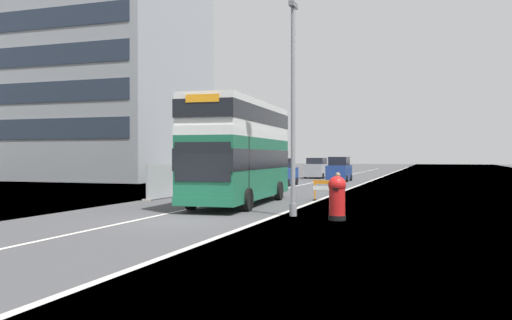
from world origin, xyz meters
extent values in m
cube|color=#424244|center=(0.00, 0.00, -0.05)|extent=(140.00, 280.00, 0.10)
cube|color=#B2AFA8|center=(2.93, 0.00, 0.00)|extent=(0.24, 196.00, 0.01)
cube|color=silver|center=(-1.57, 0.00, 0.00)|extent=(0.16, 168.00, 0.01)
cube|color=#196042|center=(-0.23, 7.21, 1.79)|extent=(3.22, 10.54, 2.88)
cube|color=silver|center=(-0.23, 7.21, 3.43)|extent=(3.22, 10.54, 0.40)
cube|color=silver|center=(-0.23, 7.21, 4.32)|extent=(3.18, 10.44, 1.37)
cube|color=black|center=(-0.23, 7.21, 2.22)|extent=(3.25, 10.65, 0.92)
cube|color=black|center=(-0.23, 7.21, 4.32)|extent=(3.23, 10.60, 0.76)
cube|color=black|center=(0.09, 2.00, 2.15)|extent=(2.38, 0.21, 1.58)
cube|color=orange|center=(0.09, 2.00, 4.69)|extent=(1.42, 0.15, 0.32)
cube|color=#196042|center=(-0.23, 7.21, 0.53)|extent=(3.25, 10.65, 0.36)
cylinder|color=black|center=(-1.32, 3.91, 0.50)|extent=(0.36, 1.02, 1.00)
cylinder|color=black|center=(1.25, 4.07, 0.50)|extent=(0.36, 1.02, 1.00)
cylinder|color=black|center=(-1.70, 9.99, 0.50)|extent=(0.36, 1.02, 1.00)
cylinder|color=black|center=(0.88, 10.15, 0.50)|extent=(0.36, 1.02, 1.00)
cylinder|color=gray|center=(3.60, 2.90, 4.11)|extent=(0.18, 0.18, 8.22)
cube|color=slate|center=(3.60, 2.90, 8.34)|extent=(0.20, 0.70, 0.20)
cylinder|color=gray|center=(3.60, 2.90, 0.25)|extent=(0.29, 0.29, 0.50)
cylinder|color=black|center=(5.48, 2.14, 0.09)|extent=(0.64, 0.64, 0.18)
cylinder|color=red|center=(5.48, 2.14, 0.74)|extent=(0.59, 0.59, 1.13)
sphere|color=red|center=(5.48, 2.14, 1.31)|extent=(0.66, 0.66, 0.66)
cube|color=black|center=(5.48, 1.84, 1.17)|extent=(0.22, 0.03, 0.07)
cube|color=orange|center=(3.55, 10.56, 0.99)|extent=(1.71, 0.24, 0.20)
cube|color=white|center=(3.55, 10.56, 0.67)|extent=(1.71, 0.24, 0.20)
cube|color=orange|center=(2.79, 10.49, 0.50)|extent=(0.08, 0.08, 0.99)
cube|color=black|center=(2.79, 10.49, 0.04)|extent=(0.18, 0.45, 0.08)
cube|color=orange|center=(4.31, 10.64, 0.50)|extent=(0.08, 0.08, 0.99)
cube|color=black|center=(4.31, 10.64, 0.04)|extent=(0.18, 0.45, 0.08)
cube|color=#A8AAAD|center=(-5.42, 8.78, 0.98)|extent=(0.04, 3.26, 1.87)
cube|color=#A8AAAD|center=(-5.42, 12.18, 0.98)|extent=(0.04, 3.26, 1.87)
cube|color=#A8AAAD|center=(-5.42, 15.58, 0.98)|extent=(0.04, 3.26, 1.87)
cube|color=#A8AAAD|center=(-5.42, 18.98, 0.98)|extent=(0.04, 3.26, 1.87)
cube|color=#A8AAAD|center=(-5.42, 22.38, 0.98)|extent=(0.04, 3.26, 1.87)
cube|color=#A8AAAD|center=(-5.42, 25.78, 0.98)|extent=(0.04, 3.26, 1.87)
cube|color=#A8AAAD|center=(-5.42, 29.18, 0.98)|extent=(0.04, 3.26, 1.87)
cube|color=#A8AAAD|center=(-5.42, 32.58, 0.98)|extent=(0.04, 3.26, 1.87)
cylinder|color=#939699|center=(-5.42, 7.08, 0.98)|extent=(0.06, 0.06, 1.97)
cube|color=gray|center=(-5.42, 7.08, 0.06)|extent=(0.44, 0.20, 0.12)
cylinder|color=#939699|center=(-5.42, 10.48, 0.98)|extent=(0.06, 0.06, 1.97)
cube|color=gray|center=(-5.42, 10.48, 0.06)|extent=(0.44, 0.20, 0.12)
cylinder|color=#939699|center=(-5.42, 13.88, 0.98)|extent=(0.06, 0.06, 1.97)
cube|color=gray|center=(-5.42, 13.88, 0.06)|extent=(0.44, 0.20, 0.12)
cylinder|color=#939699|center=(-5.42, 17.28, 0.98)|extent=(0.06, 0.06, 1.97)
cube|color=gray|center=(-5.42, 17.28, 0.06)|extent=(0.44, 0.20, 0.12)
cylinder|color=#939699|center=(-5.42, 20.68, 0.98)|extent=(0.06, 0.06, 1.97)
cube|color=gray|center=(-5.42, 20.68, 0.06)|extent=(0.44, 0.20, 0.12)
cylinder|color=#939699|center=(-5.42, 24.08, 0.98)|extent=(0.06, 0.06, 1.97)
cube|color=gray|center=(-5.42, 24.08, 0.06)|extent=(0.44, 0.20, 0.12)
cylinder|color=#939699|center=(-5.42, 27.48, 0.98)|extent=(0.06, 0.06, 1.97)
cube|color=gray|center=(-5.42, 27.48, 0.06)|extent=(0.44, 0.20, 0.12)
cylinder|color=#939699|center=(-5.42, 30.88, 0.98)|extent=(0.06, 0.06, 1.97)
cube|color=gray|center=(-5.42, 30.88, 0.06)|extent=(0.44, 0.20, 0.12)
cylinder|color=#939699|center=(-5.42, 34.28, 0.98)|extent=(0.06, 0.06, 1.97)
cube|color=gray|center=(-5.42, 34.28, 0.06)|extent=(0.44, 0.20, 0.12)
cube|color=navy|center=(-2.91, 23.83, 0.80)|extent=(1.77, 4.11, 1.24)
cube|color=black|center=(-2.91, 23.83, 1.80)|extent=(1.63, 2.26, 0.76)
cylinder|color=black|center=(-2.03, 25.10, 0.30)|extent=(0.20, 0.60, 0.60)
cylinder|color=black|center=(-3.80, 25.10, 0.30)|extent=(0.20, 0.60, 0.60)
cylinder|color=black|center=(-2.03, 22.55, 0.30)|extent=(0.20, 0.60, 0.60)
cylinder|color=black|center=(-3.80, 22.55, 0.30)|extent=(0.20, 0.60, 0.60)
cube|color=navy|center=(0.19, 32.57, 0.83)|extent=(1.80, 4.03, 1.30)
cube|color=black|center=(0.19, 32.57, 1.88)|extent=(1.66, 2.22, 0.80)
cylinder|color=black|center=(1.09, 33.82, 0.30)|extent=(0.20, 0.60, 0.60)
cylinder|color=black|center=(-0.71, 33.82, 0.30)|extent=(0.20, 0.60, 0.60)
cylinder|color=black|center=(1.09, 31.32, 0.30)|extent=(0.20, 0.60, 0.60)
cylinder|color=black|center=(-0.71, 31.32, 0.30)|extent=(0.20, 0.60, 0.60)
cube|color=gray|center=(-3.30, 38.78, 0.84)|extent=(1.88, 4.42, 1.33)
cube|color=black|center=(-3.30, 38.78, 1.83)|extent=(1.73, 2.43, 0.65)
cylinder|color=black|center=(-2.36, 40.15, 0.30)|extent=(0.20, 0.60, 0.60)
cylinder|color=black|center=(-4.24, 40.15, 0.30)|extent=(0.20, 0.60, 0.60)
cylinder|color=black|center=(-2.36, 37.42, 0.30)|extent=(0.20, 0.60, 0.60)
cylinder|color=black|center=(-4.24, 37.42, 0.30)|extent=(0.20, 0.60, 0.60)
cylinder|color=#4C3D2D|center=(-10.04, 26.89, 2.13)|extent=(0.43, 0.43, 4.26)
cylinder|color=#4C3D2D|center=(-9.45, 26.83, 2.96)|extent=(1.29, 0.32, 0.85)
cylinder|color=#4C3D2D|center=(-9.96, 27.38, 3.43)|extent=(0.32, 1.09, 0.90)
cylinder|color=#4C3D2D|center=(-10.58, 26.83, 3.20)|extent=(1.23, 0.32, 1.55)
cylinder|color=#4C3D2D|center=(-10.27, 26.00, 3.78)|extent=(0.69, 1.94, 1.41)
cylinder|color=#2D3342|center=(5.05, 4.72, 0.40)|extent=(0.29, 0.29, 0.81)
cylinder|color=#B2A89E|center=(5.05, 4.72, 1.14)|extent=(0.34, 0.34, 0.67)
sphere|color=#937056|center=(5.05, 4.72, 1.59)|extent=(0.22, 0.22, 0.22)
cube|color=gray|center=(-28.15, 30.42, 11.61)|extent=(26.08, 16.22, 23.22)
cube|color=#232D3D|center=(-28.15, 22.28, 4.81)|extent=(24.52, 0.08, 1.86)
cube|color=#232D3D|center=(-28.15, 22.28, 8.13)|extent=(24.52, 0.08, 1.86)
cube|color=#232D3D|center=(-28.15, 22.28, 11.44)|extent=(24.52, 0.08, 1.86)
cube|color=#232D3D|center=(-28.15, 22.28, 14.76)|extent=(24.52, 0.08, 1.86)
camera|label=1|loc=(9.08, -17.79, 2.40)|focal=37.99mm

